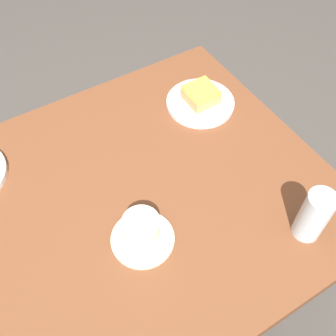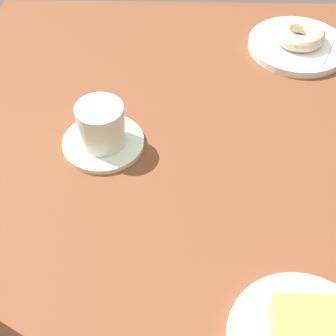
{
  "view_description": "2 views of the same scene",
  "coord_description": "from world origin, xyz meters",
  "px_view_note": "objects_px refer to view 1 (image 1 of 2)",
  "views": [
    {
      "loc": [
        0.17,
        0.48,
        1.49
      ],
      "look_at": [
        -0.12,
        0.0,
        0.75
      ],
      "focal_mm": 42.13,
      "sensor_mm": 36.0,
      "label": 1
    },
    {
      "loc": [
        -0.6,
        -0.01,
        1.32
      ],
      "look_at": [
        -0.07,
        0.0,
        0.74
      ],
      "focal_mm": 53.87,
      "sensor_mm": 36.0,
      "label": 2
    }
  ],
  "objects_px": {
    "water_glass": "(314,215)",
    "donut_glazed_square": "(201,95)",
    "plate_glazed_square": "(200,103)",
    "coffee_cup": "(142,232)"
  },
  "relations": [
    {
      "from": "donut_glazed_square",
      "to": "coffee_cup",
      "type": "xyz_separation_m",
      "value": [
        0.35,
        0.29,
        -0.0
      ]
    },
    {
      "from": "donut_glazed_square",
      "to": "water_glass",
      "type": "relative_size",
      "value": 0.6
    },
    {
      "from": "water_glass",
      "to": "donut_glazed_square",
      "type": "bearing_deg",
      "value": -93.29
    },
    {
      "from": "water_glass",
      "to": "coffee_cup",
      "type": "distance_m",
      "value": 0.37
    },
    {
      "from": "plate_glazed_square",
      "to": "donut_glazed_square",
      "type": "relative_size",
      "value": 2.36
    },
    {
      "from": "plate_glazed_square",
      "to": "water_glass",
      "type": "bearing_deg",
      "value": 86.71
    },
    {
      "from": "donut_glazed_square",
      "to": "plate_glazed_square",
      "type": "bearing_deg",
      "value": -90.0
    },
    {
      "from": "coffee_cup",
      "to": "donut_glazed_square",
      "type": "bearing_deg",
      "value": -140.46
    },
    {
      "from": "water_glass",
      "to": "plate_glazed_square",
      "type": "bearing_deg",
      "value": -93.29
    },
    {
      "from": "donut_glazed_square",
      "to": "water_glass",
      "type": "distance_m",
      "value": 0.46
    }
  ]
}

